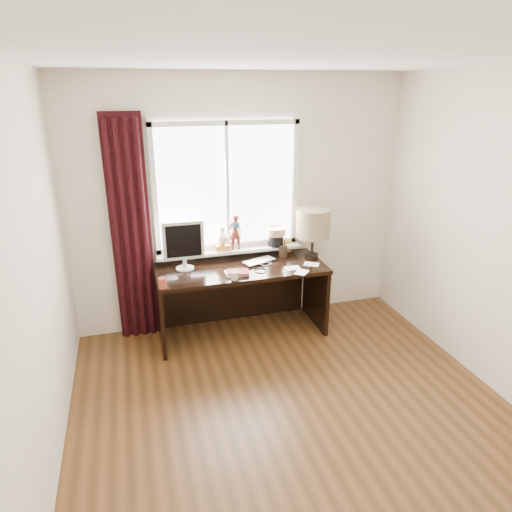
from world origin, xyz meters
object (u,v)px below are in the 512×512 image
object	(u,v)px
laptop	(259,261)
table_lamp	(313,224)
red_cup	(163,283)
monitor	(184,243)
mug	(234,275)
desk	(239,285)

from	to	relation	value
laptop	table_lamp	bearing A→B (deg)	-19.17
red_cup	monitor	xyz separation A→B (m)	(0.25, 0.40, 0.23)
table_lamp	monitor	bearing A→B (deg)	179.25
mug	table_lamp	size ratio (longest dim) A/B	0.18
desk	table_lamp	size ratio (longest dim) A/B	3.27
desk	table_lamp	world-z (taller)	table_lamp
monitor	red_cup	bearing A→B (deg)	-122.25
mug	red_cup	distance (m)	0.66
mug	red_cup	bearing A→B (deg)	-179.73
table_lamp	desk	bearing A→B (deg)	178.92
monitor	table_lamp	xyz separation A→B (m)	(1.35, -0.02, 0.09)
mug	monitor	bearing A→B (deg)	135.95
laptop	monitor	bearing A→B (deg)	156.56
laptop	mug	size ratio (longest dim) A/B	3.64
laptop	red_cup	distance (m)	1.08
mug	desk	distance (m)	0.51
red_cup	desk	world-z (taller)	red_cup
laptop	desk	xyz separation A→B (m)	(-0.21, 0.03, -0.26)
desk	monitor	bearing A→B (deg)	179.72
mug	table_lamp	world-z (taller)	table_lamp
mug	desk	xyz separation A→B (m)	(0.14, 0.39, -0.29)
mug	red_cup	size ratio (longest dim) A/B	0.97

